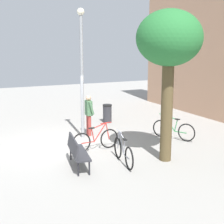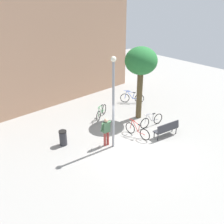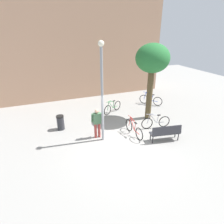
% 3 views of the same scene
% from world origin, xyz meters
% --- Properties ---
extents(ground_plane, '(36.00, 36.00, 0.00)m').
position_xyz_m(ground_plane, '(0.00, 0.00, 0.00)').
color(ground_plane, gray).
extents(building_facade, '(14.14, 2.00, 7.80)m').
position_xyz_m(building_facade, '(0.00, 8.96, 3.90)').
color(building_facade, tan).
rests_on(building_facade, ground_plane).
extents(lamppost, '(0.28, 0.28, 5.03)m').
position_xyz_m(lamppost, '(-0.73, 1.01, 2.94)').
color(lamppost, gray).
rests_on(lamppost, ground_plane).
extents(person_by_lamppost, '(0.61, 0.32, 1.67)m').
position_xyz_m(person_by_lamppost, '(-0.94, 1.36, 0.97)').
color(person_by_lamppost, '#9E3833').
rests_on(person_by_lamppost, ground_plane).
extents(park_bench, '(1.66, 0.74, 0.92)m').
position_xyz_m(park_bench, '(2.27, -0.32, 0.55)').
color(park_bench, '#2D2D33').
rests_on(park_bench, ground_plane).
extents(plaza_tree, '(2.02, 2.02, 4.75)m').
position_xyz_m(plaza_tree, '(2.92, 2.48, 3.75)').
color(plaza_tree, brown).
rests_on(plaza_tree, ground_plane).
extents(bicycle_blue, '(1.25, 1.37, 0.97)m').
position_xyz_m(bicycle_blue, '(4.37, 4.49, 0.38)').
color(bicycle_blue, black).
rests_on(bicycle_blue, ground_plane).
extents(bicycle_silver, '(1.80, 0.33, 0.97)m').
position_xyz_m(bicycle_silver, '(2.60, 1.10, 0.38)').
color(bicycle_silver, black).
rests_on(bicycle_silver, ground_plane).
extents(bicycle_green, '(1.60, 0.93, 0.97)m').
position_xyz_m(bicycle_green, '(1.05, 4.15, 0.38)').
color(bicycle_green, black).
rests_on(bicycle_green, ground_plane).
extents(bicycle_red, '(0.16, 1.81, 0.97)m').
position_xyz_m(bicycle_red, '(1.01, 0.84, 0.38)').
color(bicycle_red, black).
rests_on(bicycle_red, ground_plane).
extents(trash_bin, '(0.44, 0.44, 0.87)m').
position_xyz_m(trash_bin, '(-2.68, 3.00, 0.44)').
color(trash_bin, '#2D2D33').
rests_on(trash_bin, ground_plane).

